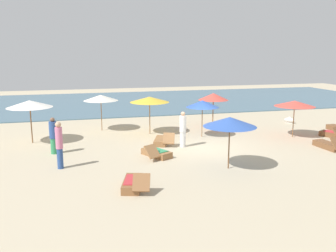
% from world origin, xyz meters
% --- Properties ---
extents(ground_plane, '(60.00, 60.00, 0.00)m').
position_xyz_m(ground_plane, '(0.00, 0.00, 0.00)').
color(ground_plane, '#BCAD8E').
extents(ocean_water, '(48.00, 16.00, 0.06)m').
position_xyz_m(ocean_water, '(0.00, 17.00, 0.03)').
color(ocean_water, '#476B7F').
rests_on(ocean_water, ground_plane).
extents(umbrella_0, '(2.27, 2.27, 2.21)m').
position_xyz_m(umbrella_0, '(-8.12, 3.05, 2.03)').
color(umbrella_0, brown).
rests_on(umbrella_0, ground_plane).
extents(umbrella_2, '(1.79, 1.79, 2.03)m').
position_xyz_m(umbrella_2, '(0.81, 2.13, 1.84)').
color(umbrella_2, olive).
rests_on(umbrella_2, ground_plane).
extents(umbrella_3, '(1.85, 1.85, 2.14)m').
position_xyz_m(umbrella_3, '(2.32, 4.34, 1.92)').
color(umbrella_3, olive).
rests_on(umbrella_3, ground_plane).
extents(umbrella_4, '(2.17, 2.17, 2.02)m').
position_xyz_m(umbrella_4, '(5.64, 0.83, 1.86)').
color(umbrella_4, brown).
rests_on(umbrella_4, ground_plane).
extents(umbrella_5, '(2.03, 2.03, 2.13)m').
position_xyz_m(umbrella_5, '(-4.41, 5.20, 1.96)').
color(umbrella_5, olive).
rests_on(umbrella_5, ground_plane).
extents(umbrella_6, '(2.11, 2.11, 2.11)m').
position_xyz_m(umbrella_6, '(-0.05, -3.36, 1.92)').
color(umbrella_6, brown).
rests_on(umbrella_6, ground_plane).
extents(umbrella_8, '(2.22, 2.22, 2.13)m').
position_xyz_m(umbrella_8, '(-1.81, 3.60, 1.97)').
color(umbrella_8, olive).
rests_on(umbrella_8, ground_plane).
extents(lounger_0, '(1.32, 1.77, 0.68)m').
position_xyz_m(lounger_0, '(-2.50, -1.00, 0.18)').
color(lounger_0, olive).
rests_on(lounger_0, ground_plane).
extents(lounger_1, '(1.31, 1.76, 0.70)m').
position_xyz_m(lounger_1, '(7.79, 0.10, 0.18)').
color(lounger_1, brown).
rests_on(lounger_1, ground_plane).
extents(lounger_2, '(1.03, 1.80, 0.67)m').
position_xyz_m(lounger_2, '(-4.11, -4.54, 0.18)').
color(lounger_2, brown).
rests_on(lounger_2, ground_plane).
extents(lounger_4, '(1.13, 1.80, 0.66)m').
position_xyz_m(lounger_4, '(-1.71, 1.15, 0.17)').
color(lounger_4, olive).
rests_on(lounger_4, ground_plane).
extents(lounger_6, '(0.69, 1.71, 0.70)m').
position_xyz_m(lounger_6, '(5.92, -1.79, 0.17)').
color(lounger_6, brown).
rests_on(lounger_6, ground_plane).
extents(person_0, '(0.29, 0.29, 1.92)m').
position_xyz_m(person_0, '(-6.60, -1.65, 1.01)').
color(person_0, '#2D4C8C').
rests_on(person_0, ground_plane).
extents(person_1, '(0.48, 0.48, 1.70)m').
position_xyz_m(person_1, '(-6.94, 0.67, 0.85)').
color(person_1, '#338C59').
rests_on(person_1, ground_plane).
extents(person_2, '(0.47, 0.47, 1.76)m').
position_xyz_m(person_2, '(-0.84, 0.33, 0.89)').
color(person_2, white).
rests_on(person_2, ground_plane).
extents(dog, '(0.68, 0.78, 0.37)m').
position_xyz_m(dog, '(7.76, 4.40, 0.19)').
color(dog, silver).
rests_on(dog, ground_plane).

